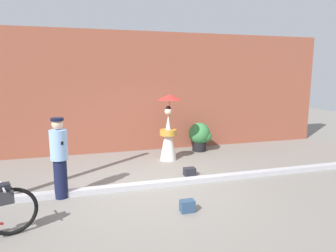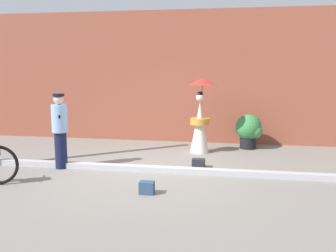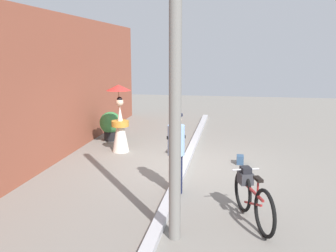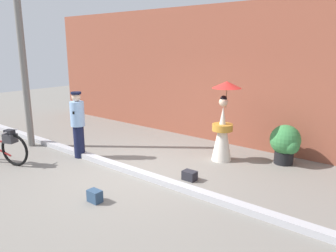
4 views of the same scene
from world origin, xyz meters
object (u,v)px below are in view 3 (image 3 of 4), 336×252
at_px(bicycle_near_officer, 252,196).
at_px(backpack_spare, 173,149).
at_px(potted_plant_by_door, 111,125).
at_px(backpack_on_pavement, 240,159).
at_px(person_officer, 176,151).
at_px(person_with_parasol, 120,121).
at_px(utility_pole, 175,82).

relative_size(bicycle_near_officer, backpack_spare, 5.85).
relative_size(potted_plant_by_door, backpack_on_pavement, 3.62).
bearing_deg(potted_plant_by_door, backpack_spare, -117.98).
distance_m(person_officer, backpack_spare, 3.10).
xyz_separation_m(person_officer, person_with_parasol, (2.85, 2.04, 0.03)).
height_order(potted_plant_by_door, backpack_spare, potted_plant_by_door).
bearing_deg(potted_plant_by_door, backpack_on_pavement, -115.05).
bearing_deg(backpack_on_pavement, person_with_parasol, 79.48).
height_order(person_officer, utility_pole, utility_pole).
bearing_deg(bicycle_near_officer, backpack_on_pavement, 2.07).
distance_m(bicycle_near_officer, backpack_spare, 4.46).
xyz_separation_m(bicycle_near_officer, person_with_parasol, (3.88, 3.48, 0.46)).
xyz_separation_m(person_officer, utility_pole, (-1.85, -0.26, 1.53)).
xyz_separation_m(backpack_spare, utility_pole, (-4.80, -0.80, 2.30)).
bearing_deg(backpack_on_pavement, bicycle_near_officer, -177.93).
relative_size(person_with_parasol, utility_pole, 0.40).
relative_size(backpack_spare, utility_pole, 0.06).
bearing_deg(backpack_spare, potted_plant_by_door, 62.02).
relative_size(backpack_on_pavement, utility_pole, 0.05).
bearing_deg(utility_pole, backpack_on_pavement, -14.57).
height_order(bicycle_near_officer, potted_plant_by_door, potted_plant_by_door).
bearing_deg(person_officer, backpack_spare, 10.41).
bearing_deg(person_with_parasol, potted_plant_by_door, 28.71).
bearing_deg(person_with_parasol, person_officer, -144.45).
distance_m(backpack_on_pavement, utility_pole, 4.79).
distance_m(potted_plant_by_door, utility_pole, 6.94).
bearing_deg(person_officer, bicycle_near_officer, -125.53).
relative_size(person_officer, backpack_on_pavement, 6.35).
height_order(person_officer, backpack_on_pavement, person_officer).
distance_m(bicycle_near_officer, person_with_parasol, 5.23).
relative_size(person_officer, backpack_spare, 5.79).
height_order(backpack_spare, utility_pole, utility_pole).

